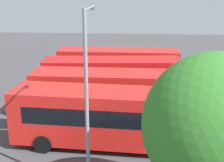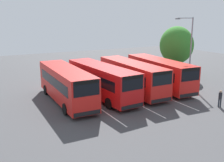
{
  "view_description": "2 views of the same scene",
  "coord_description": "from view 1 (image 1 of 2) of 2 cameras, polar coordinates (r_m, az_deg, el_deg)",
  "views": [
    {
      "loc": [
        -1.71,
        21.86,
        9.11
      ],
      "look_at": [
        -0.1,
        -0.9,
        1.97
      ],
      "focal_mm": 50.36,
      "sensor_mm": 36.0,
      "label": 1
    },
    {
      "loc": [
        23.8,
        -13.55,
        8.28
      ],
      "look_at": [
        0.57,
        -1.2,
        1.8
      ],
      "focal_mm": 42.06,
      "sensor_mm": 36.0,
      "label": 2
    }
  ],
  "objects": [
    {
      "name": "bus_center_right",
      "position": [
        21.48,
        -0.2,
        -2.32
      ],
      "size": [
        10.85,
        2.77,
        3.39
      ],
      "rotation": [
        0.0,
        0.0,
        -0.01
      ],
      "color": "red",
      "rests_on": "ground"
    },
    {
      "name": "bus_center_left",
      "position": [
        25.1,
        -0.02,
        0.62
      ],
      "size": [
        10.98,
        3.34,
        3.39
      ],
      "rotation": [
        0.0,
        0.0,
        0.07
      ],
      "color": "red",
      "rests_on": "ground"
    },
    {
      "name": "depot_tree",
      "position": [
        11.53,
        17.85,
        -7.76
      ],
      "size": [
        4.97,
        4.47,
        6.99
      ],
      "color": "#4C3823",
      "rests_on": "ground"
    },
    {
      "name": "street_lamp",
      "position": [
        13.17,
        -4.48,
        -2.13
      ],
      "size": [
        0.23,
        2.66,
        8.21
      ],
      "rotation": [
        0.0,
        0.0,
        -1.59
      ],
      "color": "gray",
      "rests_on": "ground"
    },
    {
      "name": "lane_stripe_inner_left",
      "position": [
        23.74,
        -0.39,
        -5.16
      ],
      "size": [
        15.62,
        0.25,
        0.01
      ],
      "primitive_type": "cube",
      "rotation": [
        0.0,
        0.0,
        0.01
      ],
      "color": "silver",
      "rests_on": "ground"
    },
    {
      "name": "lane_stripe_inner_right",
      "position": [
        20.3,
        -1.22,
        -9.26
      ],
      "size": [
        15.62,
        0.25,
        0.01
      ],
      "primitive_type": "cube",
      "rotation": [
        0.0,
        0.0,
        0.01
      ],
      "color": "silver",
      "rests_on": "ground"
    },
    {
      "name": "ground_plane",
      "position": [
        23.75,
        -0.39,
        -5.17
      ],
      "size": [
        74.0,
        74.0,
        0.0
      ],
      "primitive_type": "plane",
      "color": "#424244"
    },
    {
      "name": "bus_far_right",
      "position": [
        17.93,
        -1.0,
        -6.43
      ],
      "size": [
        10.95,
        3.19,
        3.39
      ],
      "rotation": [
        0.0,
        0.0,
        -0.06
      ],
      "color": "red",
      "rests_on": "ground"
    },
    {
      "name": "lane_stripe_outer_left",
      "position": [
        27.28,
        0.23,
        -2.11
      ],
      "size": [
        15.62,
        0.25,
        0.01
      ],
      "primitive_type": "cube",
      "rotation": [
        0.0,
        0.0,
        0.01
      ],
      "color": "silver",
      "rests_on": "ground"
    },
    {
      "name": "bus_far_left",
      "position": [
        28.68,
        1.09,
        2.75
      ],
      "size": [
        10.85,
        2.76,
        3.39
      ],
      "rotation": [
        0.0,
        0.0,
        -0.01
      ],
      "color": "red",
      "rests_on": "ground"
    }
  ]
}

